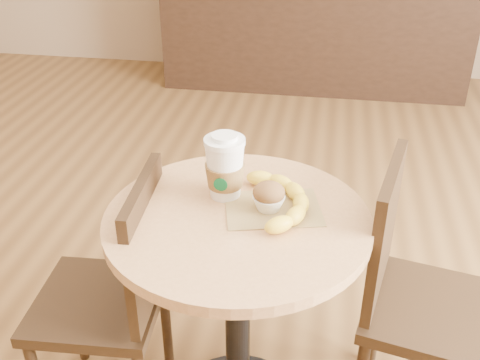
{
  "coord_description": "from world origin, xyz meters",
  "views": [
    {
      "loc": [
        0.14,
        -1.04,
        1.53
      ],
      "look_at": [
        -0.06,
        0.15,
        0.83
      ],
      "focal_mm": 42.0,
      "sensor_mm": 36.0,
      "label": 1
    }
  ],
  "objects_px": {
    "banana": "(278,201)",
    "chair_right": "(415,294)",
    "muffin": "(269,196)",
    "coffee_cup": "(225,169)",
    "chair_left": "(116,292)",
    "cafe_table": "(238,286)"
  },
  "relations": [
    {
      "from": "chair_right",
      "to": "coffee_cup",
      "type": "bearing_deg",
      "value": 104.59
    },
    {
      "from": "cafe_table",
      "to": "coffee_cup",
      "type": "bearing_deg",
      "value": 117.85
    },
    {
      "from": "coffee_cup",
      "to": "banana",
      "type": "bearing_deg",
      "value": -14.61
    },
    {
      "from": "muffin",
      "to": "coffee_cup",
      "type": "bearing_deg",
      "value": 157.06
    },
    {
      "from": "cafe_table",
      "to": "chair_right",
      "type": "bearing_deg",
      "value": 13.29
    },
    {
      "from": "coffee_cup",
      "to": "banana",
      "type": "height_order",
      "value": "coffee_cup"
    },
    {
      "from": "banana",
      "to": "coffee_cup",
      "type": "bearing_deg",
      "value": 149.79
    },
    {
      "from": "chair_right",
      "to": "banana",
      "type": "bearing_deg",
      "value": 111.62
    },
    {
      "from": "chair_left",
      "to": "banana",
      "type": "relative_size",
      "value": 2.8
    },
    {
      "from": "muffin",
      "to": "banana",
      "type": "height_order",
      "value": "muffin"
    },
    {
      "from": "banana",
      "to": "chair_right",
      "type": "bearing_deg",
      "value": -4.38
    },
    {
      "from": "chair_left",
      "to": "coffee_cup",
      "type": "bearing_deg",
      "value": 103.34
    },
    {
      "from": "cafe_table",
      "to": "coffee_cup",
      "type": "xyz_separation_m",
      "value": [
        -0.05,
        0.09,
        0.31
      ]
    },
    {
      "from": "coffee_cup",
      "to": "muffin",
      "type": "bearing_deg",
      "value": -21.25
    },
    {
      "from": "cafe_table",
      "to": "chair_right",
      "type": "relative_size",
      "value": 0.88
    },
    {
      "from": "chair_right",
      "to": "coffee_cup",
      "type": "xyz_separation_m",
      "value": [
        -0.53,
        -0.02,
        0.36
      ]
    },
    {
      "from": "chair_left",
      "to": "coffee_cup",
      "type": "relative_size",
      "value": 4.62
    },
    {
      "from": "coffee_cup",
      "to": "banana",
      "type": "relative_size",
      "value": 0.61
    },
    {
      "from": "chair_left",
      "to": "muffin",
      "type": "xyz_separation_m",
      "value": [
        0.43,
        0.04,
        0.34
      ]
    },
    {
      "from": "chair_right",
      "to": "muffin",
      "type": "height_order",
      "value": "chair_right"
    },
    {
      "from": "chair_right",
      "to": "coffee_cup",
      "type": "distance_m",
      "value": 0.65
    },
    {
      "from": "cafe_table",
      "to": "muffin",
      "type": "relative_size",
      "value": 8.98
    }
  ]
}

